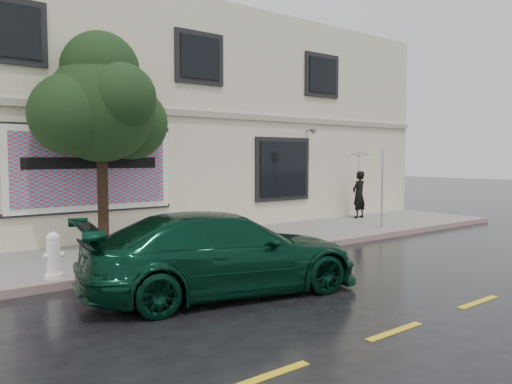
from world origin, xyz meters
TOP-DOWN VIEW (x-y plane):
  - ground at (0.00, 0.00)m, footprint 90.00×90.00m
  - sidewalk at (0.00, 3.25)m, footprint 20.00×3.50m
  - curb at (0.00, 1.50)m, footprint 20.00×0.18m
  - road_marking at (0.00, -3.50)m, footprint 19.00×0.12m
  - building at (0.00, 9.00)m, footprint 20.00×8.12m
  - billboard at (-3.20, 4.92)m, footprint 4.30×0.16m
  - car at (-2.93, -0.50)m, footprint 5.18×3.06m
  - pedestrian at (6.29, 4.31)m, footprint 0.66×0.47m
  - umbrella at (6.29, 4.31)m, footprint 1.26×1.26m
  - street_tree at (-3.23, 4.20)m, footprint 2.56×2.56m
  - fire_hydrant at (-5.09, 1.80)m, footprint 0.35×0.33m
  - sign_pole at (4.98, 2.28)m, footprint 0.29×0.10m

SIDE VIEW (x-z plane):
  - ground at x=0.00m, z-range 0.00..0.00m
  - road_marking at x=0.00m, z-range 0.00..0.01m
  - sidewalk at x=0.00m, z-range 0.00..0.15m
  - curb at x=0.00m, z-range -0.01..0.15m
  - fire_hydrant at x=-5.09m, z-range 0.14..0.99m
  - car at x=-2.93m, z-range 0.00..1.41m
  - pedestrian at x=6.29m, z-range 0.15..1.85m
  - sign_pole at x=4.98m, z-range 0.41..2.83m
  - billboard at x=-3.20m, z-range 0.95..3.15m
  - umbrella at x=6.29m, z-range 1.85..2.57m
  - street_tree at x=-3.23m, z-range 1.17..5.80m
  - building at x=0.00m, z-range 0.00..7.00m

